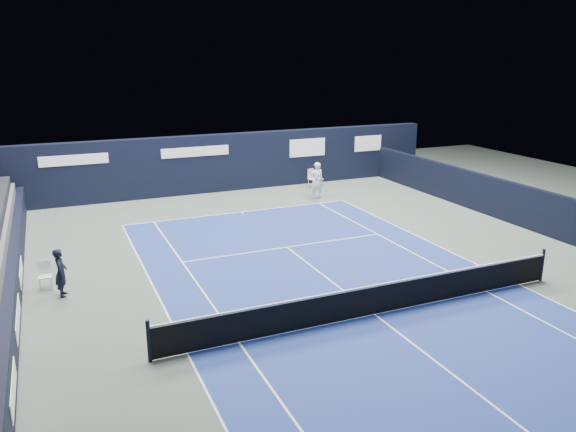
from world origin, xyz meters
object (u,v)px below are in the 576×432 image
at_px(tennis_net, 375,299).
at_px(line_judge_chair, 45,273).
at_px(folding_chair_back_b, 312,177).
at_px(folding_chair_back_a, 318,175).
at_px(tennis_player, 317,180).

bearing_deg(tennis_net, line_judge_chair, 145.89).
bearing_deg(folding_chair_back_b, folding_chair_back_a, 5.63).
xyz_separation_m(folding_chair_back_b, line_judge_chair, (-14.01, -9.38, -0.08)).
bearing_deg(folding_chair_back_a, line_judge_chair, -145.93).
xyz_separation_m(line_judge_chair, tennis_player, (13.15, 7.08, 0.43)).
xyz_separation_m(folding_chair_back_b, tennis_player, (-0.86, -2.30, 0.35)).
relative_size(folding_chair_back_a, tennis_net, 0.07).
distance_m(tennis_net, tennis_player, 13.70).
distance_m(folding_chair_back_b, tennis_net, 16.15).
bearing_deg(tennis_net, folding_chair_back_a, 69.28).
relative_size(folding_chair_back_b, tennis_player, 0.55).
height_order(line_judge_chair, tennis_player, tennis_player).
bearing_deg(line_judge_chair, tennis_player, 30.90).
height_order(folding_chair_back_a, tennis_player, tennis_player).
distance_m(folding_chair_back_b, tennis_player, 2.48).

